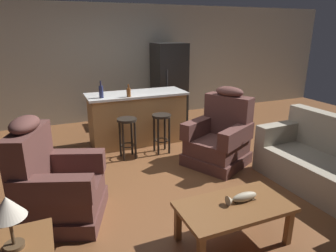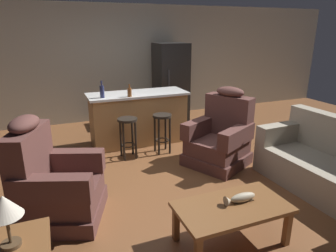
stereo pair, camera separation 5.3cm
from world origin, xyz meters
The scene contains 14 objects.
ground_plane centered at (0.00, 0.00, 0.00)m, with size 12.00×12.00×0.00m.
back_wall centered at (0.00, 3.12, 1.30)m, with size 12.00×0.05×2.60m.
coffee_table centered at (0.03, -1.71, 0.36)m, with size 1.10×0.60×0.42m.
fish_figurine centered at (0.13, -1.68, 0.46)m, with size 0.34×0.10×0.10m.
couch centered at (1.80, -1.35, 0.34)m, with size 0.92×1.93×0.94m.
recliner_near_lamp centered at (-1.56, -0.62, 0.42)m, with size 1.08×1.08×1.20m.
recliner_near_island centered at (0.93, -0.02, 0.42)m, with size 1.13×1.13×1.20m.
table_lamp centered at (-1.87, -1.73, 0.87)m, with size 0.24×0.24×0.41m.
kitchen_island centered at (0.00, 1.35, 0.48)m, with size 1.80×0.70×0.95m.
bar_stool_left centered at (-0.37, 0.72, 0.47)m, with size 0.32×0.32×0.68m.
bar_stool_right centered at (0.23, 0.72, 0.47)m, with size 0.32×0.32×0.68m.
refrigerator centered at (1.15, 2.55, 0.88)m, with size 0.70×0.69×1.76m.
bottle_tall_green centered at (-0.22, 1.08, 1.03)m, with size 0.07×0.07×0.21m.
bottle_short_amber centered at (-0.66, 1.18, 1.06)m, with size 0.07×0.07×0.29m.
Camera 1 is at (-1.54, -3.79, 2.04)m, focal length 32.00 mm.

